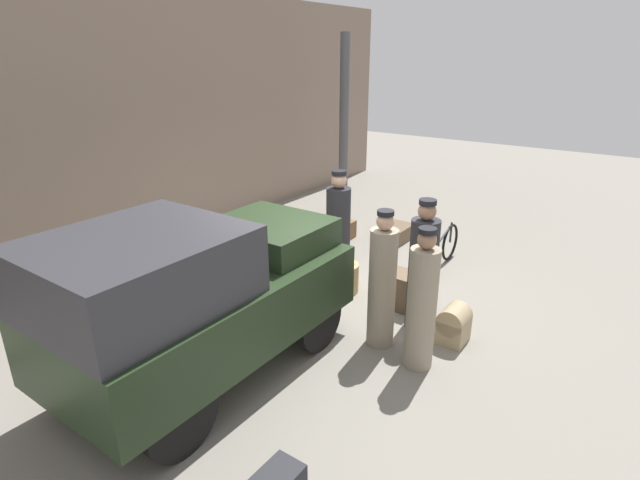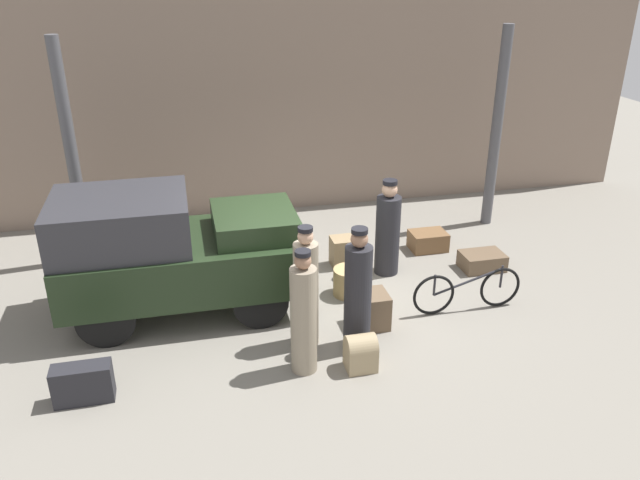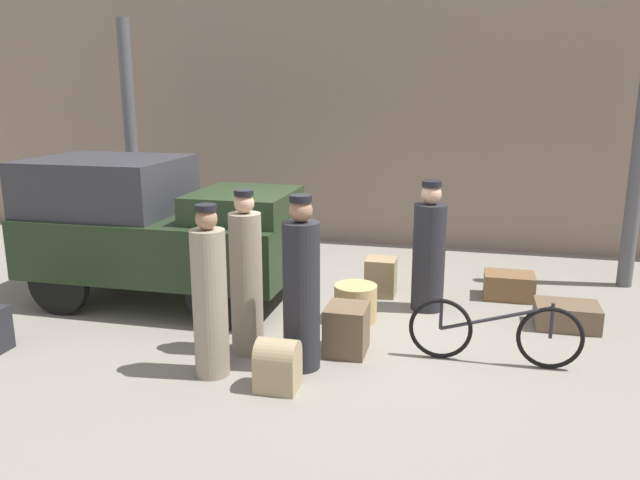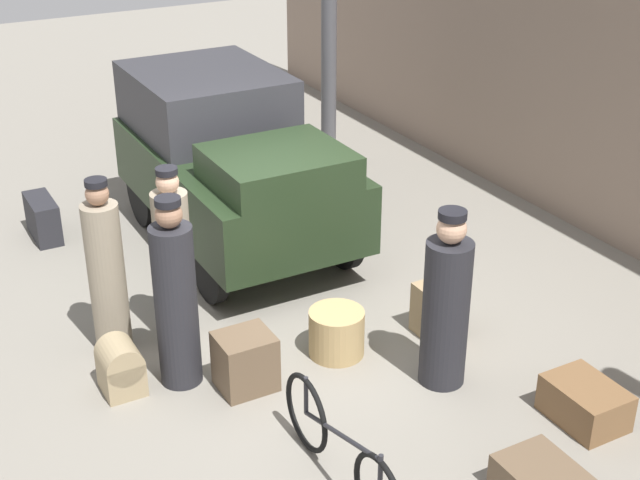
# 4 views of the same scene
# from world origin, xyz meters

# --- Properties ---
(ground_plane) EXTENTS (30.00, 30.00, 0.00)m
(ground_plane) POSITION_xyz_m (0.00, 0.00, 0.00)
(ground_plane) COLOR gray
(station_building_facade) EXTENTS (16.00, 0.15, 4.50)m
(station_building_facade) POSITION_xyz_m (0.00, 4.08, 2.25)
(station_building_facade) COLOR gray
(station_building_facade) RESTS_ON ground
(canopy_pillar_left) EXTENTS (0.21, 0.21, 3.79)m
(canopy_pillar_left) POSITION_xyz_m (-3.47, 2.34, 1.90)
(canopy_pillar_left) COLOR #4C4C51
(canopy_pillar_left) RESTS_ON ground
(canopy_pillar_right) EXTENTS (0.21, 0.21, 3.79)m
(canopy_pillar_right) POSITION_xyz_m (4.12, 2.34, 1.90)
(canopy_pillar_right) COLOR #4C4C51
(canopy_pillar_right) RESTS_ON ground
(truck) EXTENTS (3.39, 1.71, 1.85)m
(truck) POSITION_xyz_m (-2.01, 0.26, 1.01)
(truck) COLOR black
(truck) RESTS_ON ground
(bicycle) EXTENTS (1.71, 0.04, 0.68)m
(bicycle) POSITION_xyz_m (2.23, -0.74, 0.33)
(bicycle) COLOR black
(bicycle) RESTS_ON ground
(wicker_basket) EXTENTS (0.51, 0.51, 0.44)m
(wicker_basket) POSITION_xyz_m (0.66, 0.12, 0.22)
(wicker_basket) COLOR tan
(wicker_basket) RESTS_ON ground
(porter_with_bicycle) EXTENTS (0.33, 0.33, 1.73)m
(porter_with_bicycle) POSITION_xyz_m (-0.28, -1.06, 0.80)
(porter_with_bicycle) COLOR gray
(porter_with_bicycle) RESTS_ON ground
(conductor_in_dark_uniform) EXTENTS (0.37, 0.37, 1.75)m
(conductor_in_dark_uniform) POSITION_xyz_m (0.37, -1.28, 0.80)
(conductor_in_dark_uniform) COLOR #232328
(conductor_in_dark_uniform) RESTS_ON ground
(porter_standing_middle) EXTENTS (0.33, 0.33, 1.69)m
(porter_standing_middle) POSITION_xyz_m (-0.44, -1.64, 0.78)
(porter_standing_middle) COLOR gray
(porter_standing_middle) RESTS_ON ground
(porter_carrying_trunk) EXTENTS (0.40, 0.40, 1.63)m
(porter_carrying_trunk) POSITION_xyz_m (1.46, 0.72, 0.74)
(porter_carrying_trunk) COLOR #232328
(porter_carrying_trunk) RESTS_ON ground
(trunk_umber_medium) EXTENTS (0.64, 0.48, 0.33)m
(trunk_umber_medium) POSITION_xyz_m (2.49, 1.41, 0.17)
(trunk_umber_medium) COLOR brown
(trunk_umber_medium) RESTS_ON ground
(suitcase_small_leather) EXTENTS (0.71, 0.50, 0.29)m
(suitcase_small_leather) POSITION_xyz_m (3.09, 0.47, 0.14)
(suitcase_small_leather) COLOR brown
(suitcase_small_leather) RESTS_ON ground
(suitcase_black_upright) EXTENTS (0.40, 0.39, 0.50)m
(suitcase_black_upright) POSITION_xyz_m (0.82, 1.14, 0.25)
(suitcase_black_upright) COLOR #937A56
(suitcase_black_upright) RESTS_ON ground
(trunk_barrel_dark) EXTENTS (0.38, 0.34, 0.49)m
(trunk_barrel_dark) POSITION_xyz_m (0.27, -1.79, 0.24)
(trunk_barrel_dark) COLOR #9E8966
(trunk_barrel_dark) RESTS_ON ground
(suitcase_tan_flat) EXTENTS (0.42, 0.48, 0.51)m
(suitcase_tan_flat) POSITION_xyz_m (0.73, -0.83, 0.26)
(suitcase_tan_flat) COLOR brown
(suitcase_tan_flat) RESTS_ON ground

